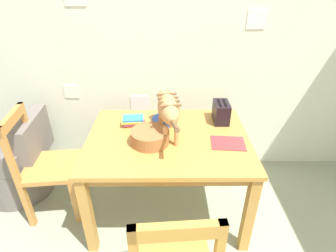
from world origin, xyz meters
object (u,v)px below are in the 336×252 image
object	(u,v)px
dining_table	(168,147)
book_stack	(133,121)
saucer_bowl	(165,120)
wicker_basket	(150,137)
wooden_chair_far	(46,165)
cat	(168,109)
magazine	(228,143)
coffee_mug	(165,113)
wicker_armchair	(19,167)
toaster	(221,112)

from	to	relation	value
dining_table	book_stack	size ratio (longest dim) A/B	6.41
dining_table	saucer_bowl	size ratio (longest dim) A/B	5.80
book_stack	wicker_basket	bearing A→B (deg)	-60.78
wicker_basket	wooden_chair_far	xyz separation A→B (m)	(-0.87, 0.08, -0.33)
cat	magazine	bearing A→B (deg)	-23.79
dining_table	magazine	distance (m)	0.46
coffee_mug	wicker_basket	world-z (taller)	coffee_mug
dining_table	coffee_mug	xyz separation A→B (m)	(-0.02, 0.25, 0.17)
dining_table	cat	xyz separation A→B (m)	(0.00, 0.04, 0.32)
magazine	wicker_basket	distance (m)	0.58
wooden_chair_far	coffee_mug	bearing A→B (deg)	98.32
coffee_mug	wicker_armchair	xyz separation A→B (m)	(-1.36, -0.01, -0.55)
wicker_basket	wicker_armchair	size ratio (longest dim) A/B	0.36
toaster	wooden_chair_far	world-z (taller)	wooden_chair_far
saucer_bowl	magazine	xyz separation A→B (m)	(0.47, -0.33, -0.01)
wooden_chair_far	book_stack	bearing A→B (deg)	99.87
coffee_mug	wicker_basket	bearing A→B (deg)	-108.94
dining_table	book_stack	world-z (taller)	book_stack
cat	book_stack	bearing A→B (deg)	142.73
saucer_bowl	magazine	distance (m)	0.58
dining_table	cat	distance (m)	0.32
saucer_bowl	book_stack	size ratio (longest dim) A/B	1.11
magazine	book_stack	bearing A→B (deg)	163.32
wicker_basket	coffee_mug	bearing A→B (deg)	71.06
coffee_mug	wooden_chair_far	world-z (taller)	wooden_chair_far
book_stack	toaster	distance (m)	0.74
saucer_bowl	wicker_basket	bearing A→B (deg)	-108.33
cat	wooden_chair_far	world-z (taller)	cat
book_stack	wicker_armchair	xyz separation A→B (m)	(-1.10, 0.03, -0.50)
dining_table	coffee_mug	size ratio (longest dim) A/B	9.80
coffee_mug	wicker_armchair	world-z (taller)	coffee_mug
dining_table	book_stack	xyz separation A→B (m)	(-0.29, 0.20, 0.12)
magazine	wooden_chair_far	xyz separation A→B (m)	(-1.45, 0.09, -0.28)
wicker_armchair	dining_table	bearing A→B (deg)	-103.24
magazine	cat	bearing A→B (deg)	168.94
cat	magazine	size ratio (longest dim) A/B	2.70
book_stack	wicker_armchair	world-z (taller)	book_stack
book_stack	toaster	bearing A→B (deg)	4.16
toaster	wicker_armchair	xyz separation A→B (m)	(-1.83, -0.02, -0.55)
cat	wicker_armchair	size ratio (longest dim) A/B	0.86
magazine	wooden_chair_far	bearing A→B (deg)	-178.77
cat	book_stack	size ratio (longest dim) A/B	3.45
wicker_basket	wicker_armchair	world-z (taller)	wicker_basket
toaster	book_stack	bearing A→B (deg)	-175.84
dining_table	wicker_armchair	bearing A→B (deg)	170.43
dining_table	saucer_bowl	distance (m)	0.27
wicker_basket	wooden_chair_far	world-z (taller)	wooden_chair_far
wicker_basket	book_stack	bearing A→B (deg)	119.22
dining_table	magazine	size ratio (longest dim) A/B	5.02
cat	wicker_armchair	world-z (taller)	cat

